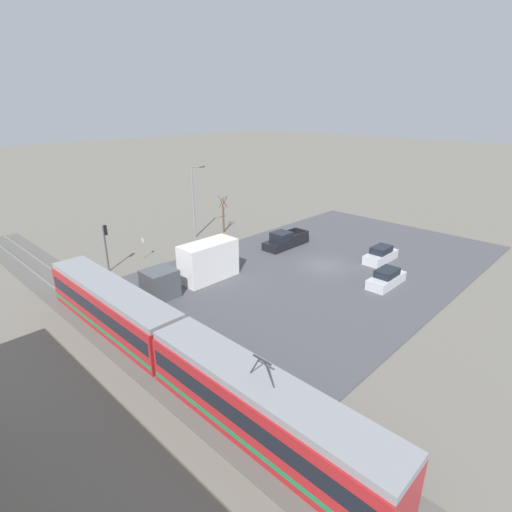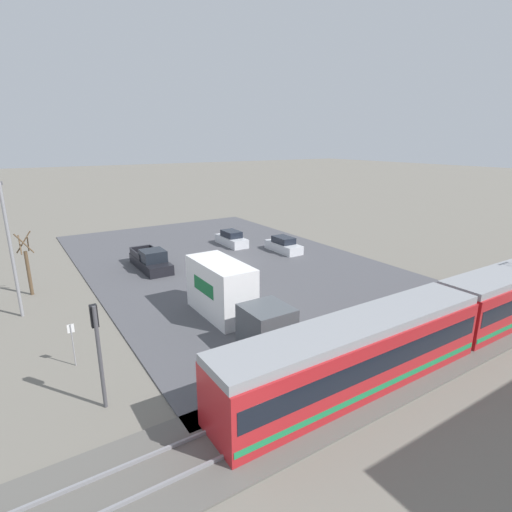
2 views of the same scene
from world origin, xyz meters
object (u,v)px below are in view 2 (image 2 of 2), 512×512
object	(u,v)px
no_parking_sign	(72,341)
traffic_light_pole	(98,342)
sedan_car_1	(231,239)
street_lamp_near_crossing	(10,242)
sedan_car_0	(283,245)
box_truck	(230,297)
light_rail_tram	(452,316)
pickup_truck	(151,261)
street_tree	(28,267)

from	to	relation	value
no_parking_sign	traffic_light_pole	bearing A→B (deg)	97.17
sedan_car_1	street_lamp_near_crossing	world-z (taller)	street_lamp_near_crossing
traffic_light_pole	sedan_car_1	bearing A→B (deg)	-130.67
sedan_car_0	box_truck	bearing A→B (deg)	42.45
light_rail_tram	sedan_car_1	world-z (taller)	light_rail_tram
light_rail_tram	sedan_car_0	bearing A→B (deg)	-99.76
box_truck	sedan_car_0	distance (m)	16.71
box_truck	sedan_car_0	size ratio (longest dim) A/B	2.11
no_parking_sign	box_truck	bearing A→B (deg)	-179.11
traffic_light_pole	sedan_car_0	bearing A→B (deg)	-143.29
pickup_truck	sedan_car_1	xyz separation A→B (m)	(-9.85, -3.35, -0.04)
no_parking_sign	sedan_car_0	bearing A→B (deg)	-151.78
sedan_car_1	traffic_light_pole	xyz separation A→B (m)	(17.55, 20.43, 2.28)
pickup_truck	traffic_light_pole	distance (m)	18.86
sedan_car_0	street_lamp_near_crossing	size ratio (longest dim) A/B	0.51
sedan_car_0	street_lamp_near_crossing	world-z (taller)	street_lamp_near_crossing
no_parking_sign	street_tree	bearing A→B (deg)	-85.10
pickup_truck	no_parking_sign	size ratio (longest dim) A/B	2.62
box_truck	pickup_truck	world-z (taller)	box_truck
sedan_car_0	no_parking_sign	bearing A→B (deg)	28.22
light_rail_tram	sedan_car_1	size ratio (longest dim) A/B	6.65
light_rail_tram	pickup_truck	bearing A→B (deg)	-66.22
sedan_car_1	street_lamp_near_crossing	xyz separation A→B (m)	(19.93, 8.08, 4.14)
pickup_truck	street_tree	world-z (taller)	street_tree
box_truck	traffic_light_pole	size ratio (longest dim) A/B	1.99
sedan_car_0	sedan_car_1	xyz separation A→B (m)	(3.18, -4.97, 0.03)
box_truck	sedan_car_1	world-z (taller)	box_truck
street_tree	street_lamp_near_crossing	distance (m)	4.66
sedan_car_1	box_truck	bearing A→B (deg)	60.64
sedan_car_1	traffic_light_pole	size ratio (longest dim) A/B	0.95
street_lamp_near_crossing	no_parking_sign	world-z (taller)	street_lamp_near_crossing
sedan_car_0	light_rail_tram	bearing A→B (deg)	80.24
traffic_light_pole	street_lamp_near_crossing	size ratio (longest dim) A/B	0.54
sedan_car_1	street_tree	distance (m)	19.64
light_rail_tram	box_truck	world-z (taller)	light_rail_tram
box_truck	no_parking_sign	xyz separation A→B (m)	(8.93, 0.14, -0.32)
box_truck	sedan_car_0	bearing A→B (deg)	-137.55
traffic_light_pole	no_parking_sign	size ratio (longest dim) A/B	2.05
light_rail_tram	street_lamp_near_crossing	world-z (taller)	street_lamp_near_crossing
light_rail_tram	traffic_light_pole	distance (m)	17.94
traffic_light_pole	street_tree	distance (m)	16.12
sedan_car_0	no_parking_sign	size ratio (longest dim) A/B	1.94
light_rail_tram	traffic_light_pole	size ratio (longest dim) A/B	6.34
box_truck	traffic_light_pole	xyz separation A→B (m)	(8.42, 4.19, 1.31)
pickup_truck	street_lamp_near_crossing	xyz separation A→B (m)	(10.08, 4.72, 4.09)
street_lamp_near_crossing	no_parking_sign	bearing A→B (deg)	102.67
sedan_car_0	no_parking_sign	world-z (taller)	no_parking_sign
box_truck	traffic_light_pole	distance (m)	9.50
light_rail_tram	sedan_car_0	distance (m)	20.41
traffic_light_pole	street_tree	world-z (taller)	street_tree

